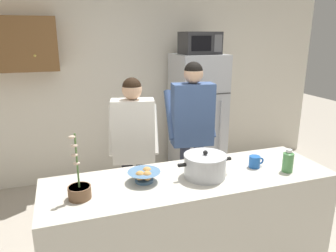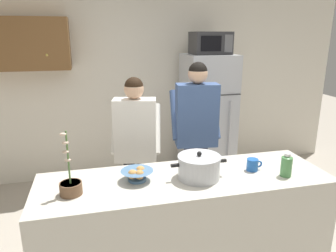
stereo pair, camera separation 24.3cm
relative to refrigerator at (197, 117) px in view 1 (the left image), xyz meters
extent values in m
cube|color=silver|center=(-0.87, 0.45, 0.45)|extent=(6.00, 0.12, 2.60)
sphere|color=gold|center=(-1.99, 0.05, 0.87)|extent=(0.03, 0.03, 0.03)
cube|color=beige|center=(-0.87, -1.85, -0.39)|extent=(2.21, 0.68, 0.92)
cube|color=#B7BABF|center=(0.00, 0.00, 0.00)|extent=(0.64, 0.64, 1.71)
cube|color=#333333|center=(0.00, -0.32, 0.38)|extent=(0.63, 0.01, 0.01)
cylinder|color=#B2B2B7|center=(0.18, -0.35, -0.09)|extent=(0.02, 0.02, 0.77)
cube|color=#2D2D30|center=(0.00, -0.02, 0.99)|extent=(0.48, 0.36, 0.28)
cube|color=black|center=(-0.06, -0.20, 0.99)|extent=(0.26, 0.01, 0.18)
cube|color=#59595B|center=(0.17, -0.20, 0.99)|extent=(0.11, 0.01, 0.21)
cylinder|color=black|center=(-1.06, -1.06, -0.47)|extent=(0.11, 0.11, 0.77)
cylinder|color=black|center=(-1.20, -1.03, -0.47)|extent=(0.11, 0.11, 0.77)
cube|color=white|center=(-1.13, -1.04, 0.22)|extent=(0.43, 0.28, 0.61)
sphere|color=#D8A884|center=(-1.13, -1.04, 0.62)|extent=(0.19, 0.19, 0.19)
sphere|color=black|center=(-1.13, -1.04, 0.64)|extent=(0.18, 0.18, 0.18)
cylinder|color=white|center=(-0.91, -0.97, 0.20)|extent=(0.16, 0.37, 0.47)
cylinder|color=white|center=(-1.30, -0.88, 0.20)|extent=(0.16, 0.37, 0.47)
cylinder|color=#33384C|center=(-0.40, -0.93, -0.44)|extent=(0.11, 0.11, 0.83)
cylinder|color=#33384C|center=(-0.54, -0.91, -0.44)|extent=(0.11, 0.11, 0.83)
cube|color=#3F598C|center=(-0.47, -0.92, 0.30)|extent=(0.45, 0.25, 0.65)
sphere|color=#D8A884|center=(-0.47, -0.92, 0.72)|extent=(0.20, 0.20, 0.20)
sphere|color=black|center=(-0.47, -0.92, 0.75)|extent=(0.19, 0.19, 0.19)
cylinder|color=#3F598C|center=(-0.24, -0.83, 0.28)|extent=(0.13, 0.39, 0.50)
cylinder|color=#3F598C|center=(-0.67, -0.77, 0.28)|extent=(0.13, 0.39, 0.50)
cylinder|color=silver|center=(-0.77, -1.88, 0.15)|extent=(0.31, 0.31, 0.16)
cylinder|color=silver|center=(-0.77, -1.88, 0.23)|extent=(0.32, 0.32, 0.02)
sphere|color=black|center=(-0.77, -1.88, 0.26)|extent=(0.04, 0.04, 0.04)
cube|color=black|center=(-0.96, -1.88, 0.19)|extent=(0.06, 0.02, 0.02)
cube|color=black|center=(-0.59, -1.88, 0.19)|extent=(0.06, 0.02, 0.02)
cylinder|color=#1E59B2|center=(-0.32, -1.85, 0.11)|extent=(0.09, 0.09, 0.10)
torus|color=#1E59B2|center=(-0.26, -1.85, 0.11)|extent=(0.06, 0.01, 0.06)
cylinder|color=#4C7299|center=(-1.23, -1.81, 0.08)|extent=(0.13, 0.13, 0.02)
cone|color=#4C7299|center=(-1.23, -1.81, 0.12)|extent=(0.24, 0.24, 0.06)
sphere|color=tan|center=(-1.27, -1.84, 0.13)|extent=(0.07, 0.07, 0.07)
sphere|color=tan|center=(-1.20, -1.78, 0.13)|extent=(0.07, 0.07, 0.07)
sphere|color=tan|center=(-1.22, -1.86, 0.13)|extent=(0.07, 0.07, 0.07)
cylinder|color=#4C8C4C|center=(-0.12, -2.01, 0.14)|extent=(0.08, 0.08, 0.15)
cone|color=#4C8C4C|center=(-0.12, -2.01, 0.23)|extent=(0.08, 0.08, 0.02)
cylinder|color=white|center=(-0.12, -2.01, 0.24)|extent=(0.05, 0.05, 0.02)
cylinder|color=brown|center=(-1.70, -1.92, 0.11)|extent=(0.15, 0.15, 0.09)
cylinder|color=#38281E|center=(-1.70, -1.92, 0.15)|extent=(0.14, 0.14, 0.01)
cylinder|color=#4C7238|center=(-1.70, -1.92, 0.33)|extent=(0.01, 0.03, 0.36)
ellipsoid|color=beige|center=(-1.70, -1.91, 0.31)|extent=(0.04, 0.03, 0.02)
ellipsoid|color=beige|center=(-1.71, -1.92, 0.37)|extent=(0.04, 0.03, 0.02)
ellipsoid|color=beige|center=(-1.70, -1.91, 0.43)|extent=(0.04, 0.03, 0.02)
ellipsoid|color=beige|center=(-1.71, -1.92, 0.49)|extent=(0.04, 0.03, 0.02)
camera|label=1|loc=(-1.76, -3.88, 1.11)|focal=33.98mm
camera|label=2|loc=(-1.52, -3.95, 1.11)|focal=33.98mm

